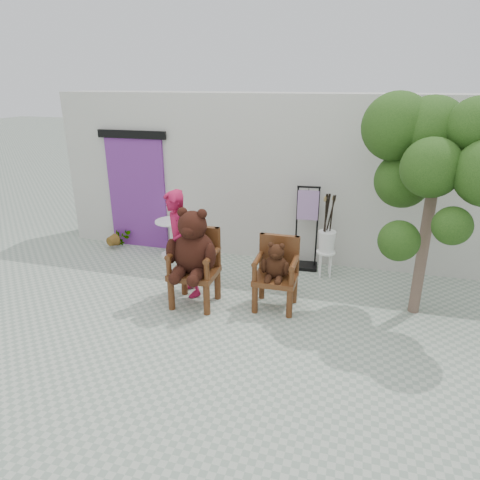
{
  "coord_description": "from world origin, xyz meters",
  "views": [
    {
      "loc": [
        1.16,
        -4.83,
        3.21
      ],
      "look_at": [
        -0.44,
        0.97,
        0.95
      ],
      "focal_mm": 32.0,
      "sensor_mm": 36.0,
      "label": 1
    }
  ],
  "objects_px": {
    "tree": "(434,155)",
    "chair_small": "(276,267)",
    "person": "(182,245)",
    "stool_bucket": "(327,241)",
    "display_stand": "(306,237)",
    "chair_big": "(194,252)",
    "cafe_table": "(172,234)"
  },
  "relations": [
    {
      "from": "cafe_table",
      "to": "display_stand",
      "type": "height_order",
      "value": "display_stand"
    },
    {
      "from": "cafe_table",
      "to": "chair_small",
      "type": "bearing_deg",
      "value": -31.84
    },
    {
      "from": "chair_big",
      "to": "tree",
      "type": "relative_size",
      "value": 0.49
    },
    {
      "from": "chair_small",
      "to": "tree",
      "type": "height_order",
      "value": "tree"
    },
    {
      "from": "stool_bucket",
      "to": "display_stand",
      "type": "bearing_deg",
      "value": 147.66
    },
    {
      "from": "person",
      "to": "display_stand",
      "type": "xyz_separation_m",
      "value": [
        1.7,
        1.55,
        -0.27
      ]
    },
    {
      "from": "chair_small",
      "to": "stool_bucket",
      "type": "xyz_separation_m",
      "value": [
        0.62,
        1.29,
        0.01
      ]
    },
    {
      "from": "chair_big",
      "to": "chair_small",
      "type": "distance_m",
      "value": 1.23
    },
    {
      "from": "chair_small",
      "to": "cafe_table",
      "type": "distance_m",
      "value": 2.74
    },
    {
      "from": "chair_small",
      "to": "stool_bucket",
      "type": "distance_m",
      "value": 1.43
    },
    {
      "from": "display_stand",
      "to": "chair_small",
      "type": "bearing_deg",
      "value": -103.79
    },
    {
      "from": "chair_small",
      "to": "stool_bucket",
      "type": "bearing_deg",
      "value": 64.23
    },
    {
      "from": "chair_small",
      "to": "display_stand",
      "type": "distance_m",
      "value": 1.54
    },
    {
      "from": "stool_bucket",
      "to": "cafe_table",
      "type": "bearing_deg",
      "value": 177.01
    },
    {
      "from": "cafe_table",
      "to": "stool_bucket",
      "type": "relative_size",
      "value": 0.48
    },
    {
      "from": "person",
      "to": "cafe_table",
      "type": "xyz_separation_m",
      "value": [
        -0.86,
        1.47,
        -0.41
      ]
    },
    {
      "from": "person",
      "to": "display_stand",
      "type": "height_order",
      "value": "person"
    },
    {
      "from": "stool_bucket",
      "to": "tree",
      "type": "relative_size",
      "value": 0.47
    },
    {
      "from": "chair_big",
      "to": "chair_small",
      "type": "height_order",
      "value": "chair_big"
    },
    {
      "from": "cafe_table",
      "to": "display_stand",
      "type": "xyz_separation_m",
      "value": [
        2.56,
        0.08,
        0.14
      ]
    },
    {
      "from": "tree",
      "to": "chair_small",
      "type": "bearing_deg",
      "value": -167.45
    },
    {
      "from": "display_stand",
      "to": "tree",
      "type": "xyz_separation_m",
      "value": [
        1.72,
        -1.09,
        1.7
      ]
    },
    {
      "from": "cafe_table",
      "to": "stool_bucket",
      "type": "distance_m",
      "value": 2.95
    },
    {
      "from": "chair_big",
      "to": "display_stand",
      "type": "distance_m",
      "value": 2.3
    },
    {
      "from": "chair_big",
      "to": "person",
      "type": "bearing_deg",
      "value": 140.44
    },
    {
      "from": "chair_big",
      "to": "cafe_table",
      "type": "xyz_separation_m",
      "value": [
        -1.13,
        1.69,
        -0.41
      ]
    },
    {
      "from": "person",
      "to": "cafe_table",
      "type": "distance_m",
      "value": 1.75
    },
    {
      "from": "person",
      "to": "stool_bucket",
      "type": "height_order",
      "value": "person"
    },
    {
      "from": "chair_big",
      "to": "chair_small",
      "type": "xyz_separation_m",
      "value": [
        1.19,
        0.25,
        -0.21
      ]
    },
    {
      "from": "chair_small",
      "to": "person",
      "type": "height_order",
      "value": "person"
    },
    {
      "from": "chair_big",
      "to": "stool_bucket",
      "type": "distance_m",
      "value": 2.38
    },
    {
      "from": "person",
      "to": "stool_bucket",
      "type": "relative_size",
      "value": 1.17
    }
  ]
}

